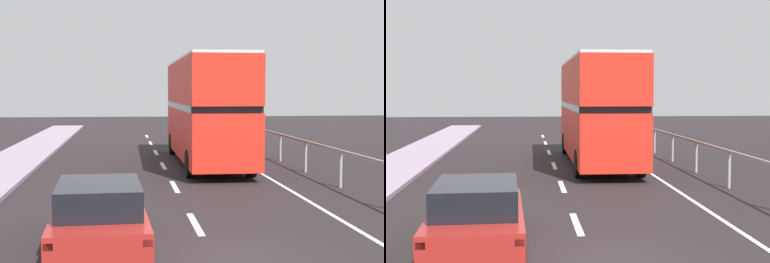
# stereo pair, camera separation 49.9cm
# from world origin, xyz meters

# --- Properties ---
(ground_plane) EXTENTS (73.30, 120.00, 0.10)m
(ground_plane) POSITION_xyz_m (0.00, 0.00, -0.05)
(ground_plane) COLOR black
(lane_paint_markings) EXTENTS (3.63, 46.00, 0.01)m
(lane_paint_markings) POSITION_xyz_m (2.20, 8.65, 0.00)
(lane_paint_markings) COLOR silver
(lane_paint_markings) RESTS_ON ground
(bridge_side_railing) EXTENTS (0.10, 42.00, 1.21)m
(bridge_side_railing) POSITION_xyz_m (5.24, 9.00, 0.97)
(bridge_side_railing) COLOR #8F9896
(bridge_side_railing) RESTS_ON ground
(double_decker_bus_red) EXTENTS (2.56, 10.86, 4.42)m
(double_decker_bus_red) POSITION_xyz_m (1.84, 13.71, 2.36)
(double_decker_bus_red) COLOR red
(double_decker_bus_red) RESTS_ON ground
(hatchback_car_near) EXTENTS (1.91, 4.31, 1.33)m
(hatchback_car_near) POSITION_xyz_m (-2.11, 0.94, 0.64)
(hatchback_car_near) COLOR maroon
(hatchback_car_near) RESTS_ON ground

